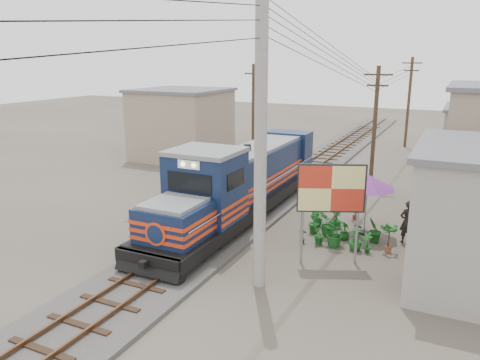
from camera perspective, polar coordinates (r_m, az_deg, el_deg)
The scene contains 14 objects.
ground at distance 18.11m, azimuth -7.39°, elevation -9.67°, with size 120.00×120.00×0.00m, color #473F35.
ballast at distance 26.49m, azimuth 4.40°, elevation -1.46°, with size 3.60×70.00×0.16m, color #595651.
track at distance 26.44m, azimuth 4.40°, elevation -1.08°, with size 1.15×70.00×0.12m.
locomotive at distance 22.14m, azimuth 0.29°, elevation -0.43°, with size 2.79×15.16×3.76m.
utility_pole_main at distance 14.61m, azimuth 2.53°, elevation 5.09°, with size 0.40×0.40×10.00m.
wooden_pole_mid at distance 28.38m, azimuth 16.09°, elevation 6.53°, with size 1.60×0.24×7.00m.
wooden_pole_far at distance 42.12m, azimuth 19.88°, elevation 9.08°, with size 1.60×0.24×7.50m.
wooden_pole_left at distance 34.96m, azimuth 1.63°, elevation 8.53°, with size 1.60×0.24×7.00m.
power_lines at distance 24.10m, azimuth 3.08°, elevation 14.99°, with size 9.65×19.00×3.30m.
shophouse_left at distance 35.71m, azimuth -7.12°, elevation 6.83°, with size 6.30×6.30×5.20m.
billboard at distance 17.09m, azimuth 11.06°, elevation -1.30°, with size 2.30×1.07×3.79m.
market_umbrella at distance 20.52m, azimuth 15.29°, elevation -0.22°, with size 2.87×2.87×2.66m.
vendor at distance 20.45m, azimuth 19.72°, elevation -4.81°, with size 0.66×0.43×1.82m, color black.
plant_nursery at distance 20.10m, azimuth 11.62°, elevation -5.82°, with size 3.36×3.06×1.11m.
Camera 1 is at (9.15, -13.75, 7.44)m, focal length 35.00 mm.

